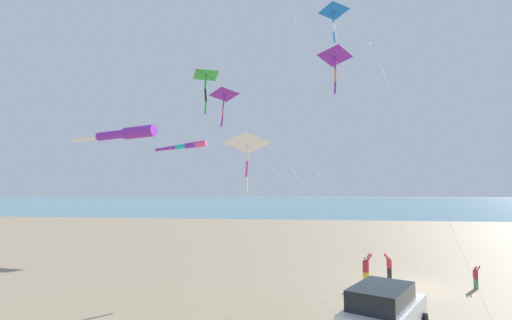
% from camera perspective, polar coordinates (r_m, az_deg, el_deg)
% --- Properties ---
extents(ground_plane, '(600.00, 600.00, 0.00)m').
position_cam_1_polar(ground_plane, '(22.00, 23.23, -17.87)').
color(ground_plane, gray).
extents(ocean_water_strip, '(240.00, 600.00, 0.01)m').
position_cam_1_polar(ocean_water_strip, '(185.85, 9.66, -6.43)').
color(ocean_water_strip, teal).
rests_on(ocean_water_strip, ground_plane).
extents(parked_car, '(4.66, 3.66, 1.85)m').
position_cam_1_polar(parked_car, '(14.21, 19.50, -21.50)').
color(parked_car, silver).
rests_on(parked_car, ground_plane).
extents(person_adult_flyer, '(0.43, 0.54, 1.69)m').
position_cam_1_polar(person_adult_flyer, '(21.28, 16.92, -15.96)').
color(person_adult_flyer, gold).
rests_on(person_adult_flyer, ground_plane).
extents(person_child_green_jacket, '(0.43, 0.37, 1.22)m').
position_cam_1_polar(person_child_green_jacket, '(22.91, 31.29, -15.32)').
color(person_child_green_jacket, '#3D7F51').
rests_on(person_child_green_jacket, ground_plane).
extents(person_child_grey_jacket, '(0.42, 0.49, 1.44)m').
position_cam_1_polar(person_child_grey_jacket, '(23.22, 20.21, -15.27)').
color(person_child_grey_jacket, '#232328').
rests_on(person_child_grey_jacket, ground_plane).
extents(kite_delta_striped_overhead, '(1.84, 11.62, 12.23)m').
position_cam_1_polar(kite_delta_striped_overhead, '(22.17, -7.82, 13.02)').
color(kite_delta_striped_overhead, green).
rests_on(kite_delta_striped_overhead, ground_plane).
extents(kite_delta_red_high_left, '(7.20, 2.14, 18.81)m').
position_cam_1_polar(kite_delta_red_high_left, '(29.53, 12.16, 21.77)').
color(kite_delta_red_high_left, blue).
rests_on(kite_delta_red_high_left, ground_plane).
extents(kite_delta_magenta_far_left, '(2.92, 9.34, 8.44)m').
position_cam_1_polar(kite_delta_magenta_far_left, '(21.33, -1.37, 2.52)').
color(kite_delta_magenta_far_left, white).
rests_on(kite_delta_magenta_far_left, ground_plane).
extents(kite_delta_small_distant, '(3.89, 5.67, 12.20)m').
position_cam_1_polar(kite_delta_small_distant, '(19.28, 12.25, 15.45)').
color(kite_delta_small_distant, purple).
rests_on(kite_delta_small_distant, ground_plane).
extents(kite_delta_rainbow_low_near, '(2.96, 12.44, 10.50)m').
position_cam_1_polar(kite_delta_rainbow_low_near, '(19.59, -4.89, 10.04)').
color(kite_delta_rainbow_low_near, purple).
rests_on(kite_delta_rainbow_low_near, ground_plane).
extents(kite_windsock_yellow_midlevel, '(8.64, 16.06, 8.69)m').
position_cam_1_polar(kite_windsock_yellow_midlevel, '(21.54, -20.00, 3.90)').
color(kite_windsock_yellow_midlevel, purple).
rests_on(kite_windsock_yellow_midlevel, ground_plane).
extents(kite_windsock_blue_topmost, '(9.65, 16.39, 9.97)m').
position_cam_1_polar(kite_windsock_blue_topmost, '(35.62, -10.71, 2.23)').
color(kite_windsock_blue_topmost, '#EF4C93').
rests_on(kite_windsock_blue_topmost, ground_plane).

